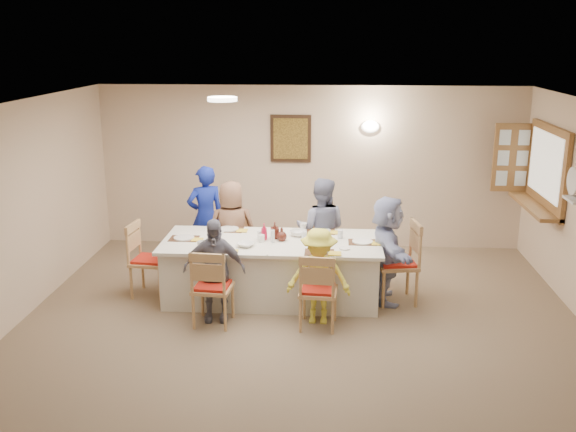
# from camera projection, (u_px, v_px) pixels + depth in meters

# --- Properties ---
(ground) EXTENTS (7.00, 7.00, 0.00)m
(ground) POSITION_uv_depth(u_px,v_px,m) (298.00, 346.00, 6.87)
(ground) COLOR brown
(room_walls) EXTENTS (7.00, 7.00, 7.00)m
(room_walls) POSITION_uv_depth(u_px,v_px,m) (298.00, 209.00, 6.46)
(room_walls) COLOR beige
(room_walls) RESTS_ON ground
(wall_picture) EXTENTS (0.62, 0.05, 0.72)m
(wall_picture) POSITION_uv_depth(u_px,v_px,m) (291.00, 139.00, 9.76)
(wall_picture) COLOR black
(wall_picture) RESTS_ON room_walls
(wall_sconce) EXTENTS (0.26, 0.09, 0.18)m
(wall_sconce) POSITION_uv_depth(u_px,v_px,m) (370.00, 126.00, 9.61)
(wall_sconce) COLOR white
(wall_sconce) RESTS_ON room_walls
(ceiling_light) EXTENTS (0.36, 0.36, 0.05)m
(ceiling_light) POSITION_uv_depth(u_px,v_px,m) (222.00, 99.00, 7.71)
(ceiling_light) COLOR white
(ceiling_light) RESTS_ON room_walls
(serving_hatch) EXTENTS (0.06, 1.50, 1.15)m
(serving_hatch) POSITION_uv_depth(u_px,v_px,m) (547.00, 168.00, 8.56)
(serving_hatch) COLOR #9D6B39
(serving_hatch) RESTS_ON room_walls
(hatch_sill) EXTENTS (0.30, 1.50, 0.05)m
(hatch_sill) POSITION_uv_depth(u_px,v_px,m) (534.00, 206.00, 8.71)
(hatch_sill) COLOR #9D6B39
(hatch_sill) RESTS_ON room_walls
(shutter_door) EXTENTS (0.55, 0.04, 1.00)m
(shutter_door) POSITION_uv_depth(u_px,v_px,m) (512.00, 158.00, 9.31)
(shutter_door) COLOR #9D6B39
(shutter_door) RESTS_ON room_walls
(desk_fan) EXTENTS (0.30, 0.30, 0.28)m
(desk_fan) POSITION_uv_depth(u_px,v_px,m) (576.00, 187.00, 7.26)
(desk_fan) COLOR #A5A5A8
(desk_fan) RESTS_ON fan_shelf
(dining_table) EXTENTS (2.70, 1.14, 0.76)m
(dining_table) POSITION_uv_depth(u_px,v_px,m) (272.00, 269.00, 8.04)
(dining_table) COLOR silver
(dining_table) RESTS_ON ground
(chair_back_left) EXTENTS (0.43, 0.43, 0.89)m
(chair_back_left) POSITION_uv_depth(u_px,v_px,m) (234.00, 244.00, 8.83)
(chair_back_left) COLOR tan
(chair_back_left) RESTS_ON ground
(chair_back_right) EXTENTS (0.49, 0.49, 0.91)m
(chair_back_right) POSITION_uv_depth(u_px,v_px,m) (321.00, 245.00, 8.74)
(chair_back_right) COLOR tan
(chair_back_right) RESTS_ON ground
(chair_front_left) EXTENTS (0.48, 0.48, 0.93)m
(chair_front_left) POSITION_uv_depth(u_px,v_px,m) (213.00, 286.00, 7.28)
(chair_front_left) COLOR tan
(chair_front_left) RESTS_ON ground
(chair_front_right) EXTENTS (0.47, 0.47, 0.91)m
(chair_front_right) POSITION_uv_depth(u_px,v_px,m) (318.00, 289.00, 7.21)
(chair_front_right) COLOR tan
(chair_front_right) RESTS_ON ground
(chair_left_end) EXTENTS (0.50, 0.50, 0.95)m
(chair_left_end) POSITION_uv_depth(u_px,v_px,m) (150.00, 259.00, 8.11)
(chair_left_end) COLOR tan
(chair_left_end) RESTS_ON ground
(chair_right_end) EXTENTS (0.56, 0.56, 1.03)m
(chair_right_end) POSITION_uv_depth(u_px,v_px,m) (397.00, 262.00, 7.90)
(chair_right_end) COLOR tan
(chair_right_end) RESTS_ON ground
(diner_back_left) EXTENTS (0.84, 0.70, 1.35)m
(diner_back_left) POSITION_uv_depth(u_px,v_px,m) (232.00, 230.00, 8.65)
(diner_back_left) COLOR brown
(diner_back_left) RESTS_ON ground
(diner_back_right) EXTENTS (0.81, 0.69, 1.41)m
(diner_back_right) POSITION_uv_depth(u_px,v_px,m) (321.00, 230.00, 8.56)
(diner_back_right) COLOR slate
(diner_back_right) RESTS_ON ground
(diner_front_left) EXTENTS (0.76, 0.40, 1.22)m
(diner_front_left) POSITION_uv_depth(u_px,v_px,m) (214.00, 270.00, 7.36)
(diner_front_left) COLOR slate
(diner_front_left) RESTS_ON ground
(diner_front_right) EXTENTS (0.78, 0.51, 1.13)m
(diner_front_right) POSITION_uv_depth(u_px,v_px,m) (319.00, 276.00, 7.29)
(diner_front_right) COLOR #EFE946
(diner_front_right) RESTS_ON ground
(diner_right_end) EXTENTS (1.33, 0.65, 1.35)m
(diner_right_end) POSITION_uv_depth(u_px,v_px,m) (387.00, 250.00, 7.86)
(diner_right_end) COLOR #ACB5E0
(diner_right_end) RESTS_ON ground
(caregiver) EXTENTS (0.81, 0.78, 1.46)m
(caregiver) POSITION_uv_depth(u_px,v_px,m) (206.00, 216.00, 9.11)
(caregiver) COLOR #1527A0
(caregiver) RESTS_ON ground
(placemat_fl) EXTENTS (0.33, 0.25, 0.01)m
(placemat_fl) POSITION_uv_depth(u_px,v_px,m) (218.00, 250.00, 7.57)
(placemat_fl) COLOR #472B19
(placemat_fl) RESTS_ON dining_table
(plate_fl) EXTENTS (0.24, 0.24, 0.01)m
(plate_fl) POSITION_uv_depth(u_px,v_px,m) (218.00, 249.00, 7.57)
(plate_fl) COLOR white
(plate_fl) RESTS_ON dining_table
(napkin_fl) EXTENTS (0.13, 0.13, 0.01)m
(napkin_fl) POSITION_uv_depth(u_px,v_px,m) (232.00, 251.00, 7.51)
(napkin_fl) COLOR yellow
(napkin_fl) RESTS_ON dining_table
(placemat_fr) EXTENTS (0.34, 0.26, 0.01)m
(placemat_fr) POSITION_uv_depth(u_px,v_px,m) (319.00, 252.00, 7.49)
(placemat_fr) COLOR #472B19
(placemat_fr) RESTS_ON dining_table
(plate_fr) EXTENTS (0.22, 0.22, 0.01)m
(plate_fr) POSITION_uv_depth(u_px,v_px,m) (319.00, 252.00, 7.49)
(plate_fr) COLOR white
(plate_fr) RESTS_ON dining_table
(napkin_fr) EXTENTS (0.15, 0.15, 0.01)m
(napkin_fr) POSITION_uv_depth(u_px,v_px,m) (335.00, 253.00, 7.43)
(napkin_fr) COLOR yellow
(napkin_fr) RESTS_ON dining_table
(placemat_bl) EXTENTS (0.37, 0.27, 0.01)m
(placemat_bl) POSITION_uv_depth(u_px,v_px,m) (229.00, 230.00, 8.38)
(placemat_bl) COLOR #472B19
(placemat_bl) RESTS_ON dining_table
(plate_bl) EXTENTS (0.26, 0.26, 0.02)m
(plate_bl) POSITION_uv_depth(u_px,v_px,m) (229.00, 229.00, 8.37)
(plate_bl) COLOR white
(plate_bl) RESTS_ON dining_table
(napkin_bl) EXTENTS (0.14, 0.14, 0.01)m
(napkin_bl) POSITION_uv_depth(u_px,v_px,m) (242.00, 230.00, 8.31)
(napkin_bl) COLOR yellow
(napkin_bl) RESTS_ON dining_table
(placemat_br) EXTENTS (0.37, 0.27, 0.01)m
(placemat_br) POSITION_uv_depth(u_px,v_px,m) (321.00, 231.00, 8.30)
(placemat_br) COLOR #472B19
(placemat_br) RESTS_ON dining_table
(plate_br) EXTENTS (0.26, 0.26, 0.02)m
(plate_br) POSITION_uv_depth(u_px,v_px,m) (321.00, 231.00, 8.29)
(plate_br) COLOR white
(plate_br) RESTS_ON dining_table
(napkin_br) EXTENTS (0.15, 0.15, 0.01)m
(napkin_br) POSITION_uv_depth(u_px,v_px,m) (335.00, 232.00, 8.24)
(napkin_br) COLOR yellow
(napkin_br) RESTS_ON dining_table
(placemat_le) EXTENTS (0.36, 0.26, 0.01)m
(placemat_le) POSITION_uv_depth(u_px,v_px,m) (184.00, 239.00, 8.00)
(placemat_le) COLOR #472B19
(placemat_le) RESTS_ON dining_table
(plate_le) EXTENTS (0.26, 0.26, 0.02)m
(plate_le) POSITION_uv_depth(u_px,v_px,m) (184.00, 238.00, 8.00)
(plate_le) COLOR white
(plate_le) RESTS_ON dining_table
(napkin_le) EXTENTS (0.14, 0.14, 0.01)m
(napkin_le) POSITION_uv_depth(u_px,v_px,m) (197.00, 239.00, 7.94)
(napkin_le) COLOR yellow
(napkin_le) RESTS_ON dining_table
(placemat_re) EXTENTS (0.35, 0.26, 0.01)m
(placemat_re) POSITION_uv_depth(u_px,v_px,m) (362.00, 242.00, 7.86)
(placemat_re) COLOR #472B19
(placemat_re) RESTS_ON dining_table
(plate_re) EXTENTS (0.25, 0.25, 0.02)m
(plate_re) POSITION_uv_depth(u_px,v_px,m) (362.00, 241.00, 7.86)
(plate_re) COLOR white
(plate_re) RESTS_ON dining_table
(napkin_re) EXTENTS (0.15, 0.15, 0.01)m
(napkin_re) POSITION_uv_depth(u_px,v_px,m) (378.00, 243.00, 7.80)
(napkin_re) COLOR yellow
(napkin_re) RESTS_ON dining_table
(teacup_a) EXTENTS (0.19, 0.19, 0.08)m
(teacup_a) POSITION_uv_depth(u_px,v_px,m) (202.00, 244.00, 7.65)
(teacup_a) COLOR white
(teacup_a) RESTS_ON dining_table
(teacup_b) EXTENTS (0.18, 0.18, 0.09)m
(teacup_b) POSITION_uv_depth(u_px,v_px,m) (303.00, 226.00, 8.37)
(teacup_b) COLOR white
(teacup_b) RESTS_ON dining_table
(bowl_a) EXTENTS (0.34, 0.34, 0.05)m
(bowl_a) POSITION_uv_depth(u_px,v_px,m) (246.00, 245.00, 7.70)
(bowl_a) COLOR white
(bowl_a) RESTS_ON dining_table
(bowl_b) EXTENTS (0.36, 0.36, 0.07)m
(bowl_b) POSITION_uv_depth(u_px,v_px,m) (298.00, 233.00, 8.12)
(bowl_b) COLOR white
(bowl_b) RESTS_ON dining_table
(condiment_ketchup) EXTENTS (0.09, 0.09, 0.21)m
(condiment_ketchup) POSITION_uv_depth(u_px,v_px,m) (264.00, 232.00, 7.93)
(condiment_ketchup) COLOR #BA0F32
(condiment_ketchup) RESTS_ON dining_table
(condiment_brown) EXTENTS (0.14, 0.14, 0.21)m
(condiment_brown) POSITION_uv_depth(u_px,v_px,m) (275.00, 230.00, 7.99)
(condiment_brown) COLOR #481A13
(condiment_brown) RESTS_ON dining_table
(condiment_malt) EXTENTS (0.21, 0.21, 0.16)m
(condiment_malt) POSITION_uv_depth(u_px,v_px,m) (282.00, 234.00, 7.91)
(condiment_malt) COLOR #481A13
(condiment_malt) RESTS_ON dining_table
(drinking_glass) EXTENTS (0.06, 0.06, 0.10)m
(drinking_glass) POSITION_uv_depth(u_px,v_px,m) (260.00, 235.00, 7.98)
(drinking_glass) COLOR silver
(drinking_glass) RESTS_ON dining_table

